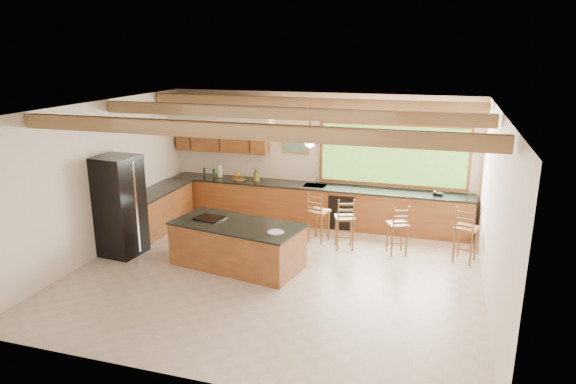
% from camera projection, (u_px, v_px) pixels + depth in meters
% --- Properties ---
extents(ground, '(7.20, 7.20, 0.00)m').
position_uv_depth(ground, '(275.00, 273.00, 9.36)').
color(ground, '#B9AA99').
rests_on(ground, ground).
extents(room_shell, '(7.27, 6.54, 3.02)m').
position_uv_depth(room_shell, '(277.00, 147.00, 9.41)').
color(room_shell, silver).
rests_on(room_shell, ground).
extents(counter_run, '(7.12, 3.10, 1.27)m').
position_uv_depth(counter_run, '(276.00, 206.00, 11.79)').
color(counter_run, brown).
rests_on(counter_run, ground).
extents(island, '(2.57, 1.53, 0.86)m').
position_uv_depth(island, '(237.00, 245.00, 9.60)').
color(island, brown).
rests_on(island, ground).
extents(refrigerator, '(0.85, 0.83, 1.98)m').
position_uv_depth(refrigerator, '(119.00, 206.00, 10.03)').
color(refrigerator, black).
rests_on(refrigerator, ground).
extents(bar_stool_a, '(0.49, 0.49, 1.10)m').
position_uv_depth(bar_stool_a, '(318.00, 212.00, 10.71)').
color(bar_stool_a, brown).
rests_on(bar_stool_a, ground).
extents(bar_stool_b, '(0.49, 0.50, 1.04)m').
position_uv_depth(bar_stool_b, '(397.00, 225.00, 10.05)').
color(bar_stool_b, brown).
rests_on(bar_stool_b, ground).
extents(bar_stool_c, '(0.49, 0.49, 1.09)m').
position_uv_depth(bar_stool_c, '(344.00, 219.00, 10.33)').
color(bar_stool_c, brown).
rests_on(bar_stool_c, ground).
extents(bar_stool_d, '(0.50, 0.50, 1.13)m').
position_uv_depth(bar_stool_d, '(467.00, 229.00, 9.66)').
color(bar_stool_d, brown).
rests_on(bar_stool_d, ground).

